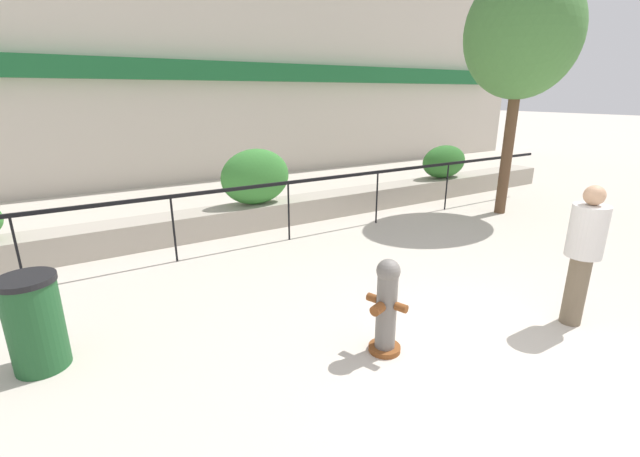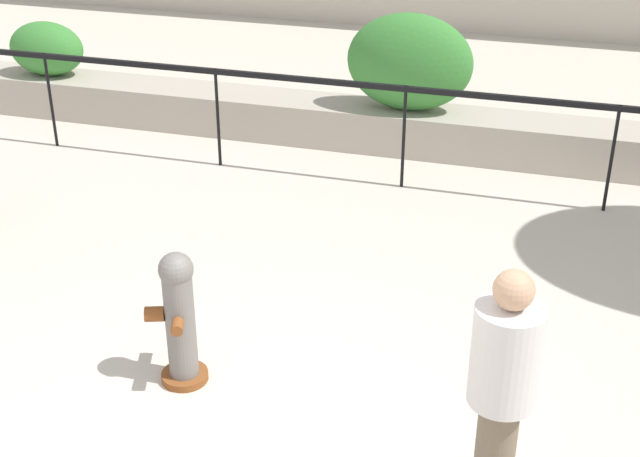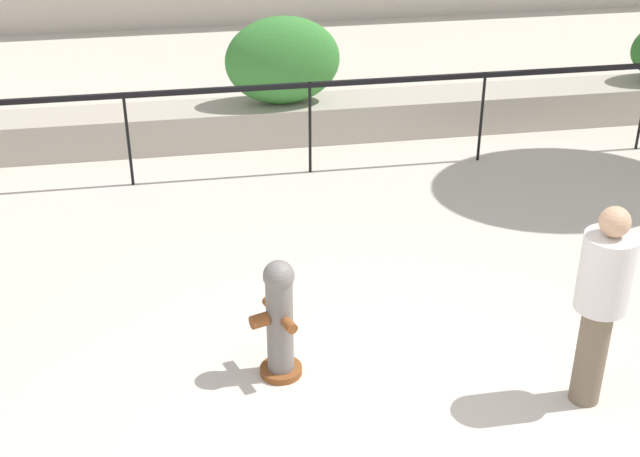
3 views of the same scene
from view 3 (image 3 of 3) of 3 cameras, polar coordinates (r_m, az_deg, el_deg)
ground_plane at (r=6.93m, az=5.90°, el=-13.52°), size 120.00×120.00×0.00m
planter_wall_low at (r=11.86m, az=-1.47°, el=6.96°), size 18.00×0.70×0.50m
fence_railing_segment at (r=10.57m, az=-0.66°, el=8.66°), size 15.00×0.05×1.15m
hedge_bush_1 at (r=11.56m, az=-2.40°, el=10.69°), size 1.48×0.70×1.14m
fire_hydrant at (r=7.23m, az=-2.63°, el=-5.76°), size 0.48×0.48×1.08m
pedestrian at (r=7.03m, az=17.58°, el=-4.10°), size 0.53×0.53×1.73m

